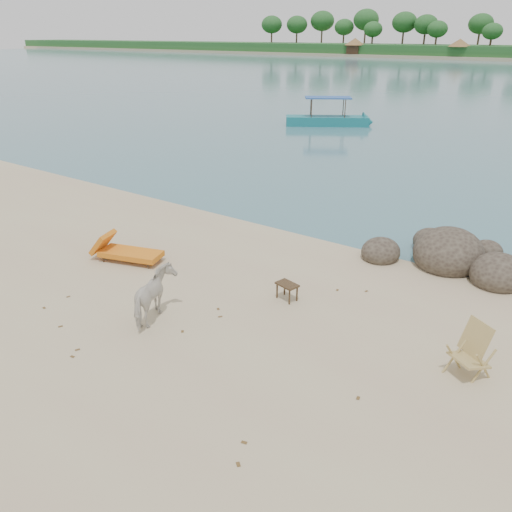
{
  "coord_description": "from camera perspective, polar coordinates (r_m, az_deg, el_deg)",
  "views": [
    {
      "loc": [
        5.69,
        -7.16,
        6.03
      ],
      "look_at": [
        -0.78,
        2.0,
        1.0
      ],
      "focal_mm": 35.0,
      "sensor_mm": 36.0,
      "label": 1
    }
  ],
  "objects": [
    {
      "name": "side_table",
      "position": [
        12.26,
        3.56,
        -4.21
      ],
      "size": [
        0.6,
        0.46,
        0.43
      ],
      "primitive_type": null,
      "rotation": [
        0.0,
        0.0,
        -0.24
      ],
      "color": "black",
      "rests_on": "ground"
    },
    {
      "name": "boulders",
      "position": [
        14.97,
        23.11,
        -0.54
      ],
      "size": [
        6.45,
        2.99,
        1.43
      ],
      "rotation": [
        0.0,
        0.0,
        0.03
      ],
      "color": "#332922",
      "rests_on": "ground"
    },
    {
      "name": "lounge_chair",
      "position": [
        14.67,
        -14.14,
        0.54
      ],
      "size": [
        2.36,
        1.4,
        0.67
      ],
      "primitive_type": null,
      "rotation": [
        0.0,
        0.0,
        0.3
      ],
      "color": "orange",
      "rests_on": "ground"
    },
    {
      "name": "deck_chair",
      "position": [
        10.37,
        23.26,
        -10.27
      ],
      "size": [
        0.93,
        0.95,
        1.01
      ],
      "primitive_type": null,
      "rotation": [
        0.0,
        0.0,
        -0.58
      ],
      "color": "tan",
      "rests_on": "ground"
    },
    {
      "name": "boat_near",
      "position": [
        37.0,
        8.23,
        17.04
      ],
      "size": [
        6.29,
        4.69,
        3.16
      ],
      "primitive_type": null,
      "rotation": [
        0.0,
        0.0,
        0.56
      ],
      "color": "#166C74",
      "rests_on": "water"
    },
    {
      "name": "dead_leaves",
      "position": [
        11.04,
        -5.79,
        -9.04
      ],
      "size": [
        8.71,
        6.45,
        0.0
      ],
      "color": "brown",
      "rests_on": "ground"
    },
    {
      "name": "cow",
      "position": [
        11.45,
        -11.51,
        -4.7
      ],
      "size": [
        1.14,
        1.55,
        1.19
      ],
      "primitive_type": "imported",
      "rotation": [
        0.0,
        0.0,
        3.54
      ],
      "color": "beige",
      "rests_on": "ground"
    }
  ]
}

